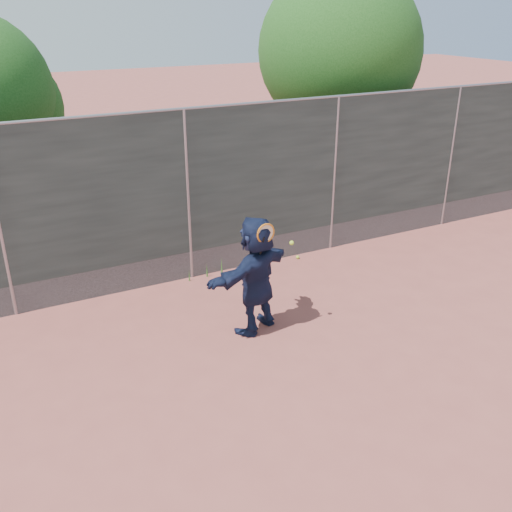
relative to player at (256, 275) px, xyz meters
name	(u,v)px	position (x,y,z in m)	size (l,w,h in m)	color
ground	(288,380)	(-0.23, -1.38, -0.90)	(80.00, 80.00, 0.00)	#9E4C42
player	(256,275)	(0.00, 0.00, 0.00)	(1.67, 0.53, 1.80)	#151D3B
ball_ground	(298,257)	(1.89, 1.93, -0.87)	(0.07, 0.07, 0.07)	#B9DF31
fence	(188,193)	(-0.23, 2.12, 0.68)	(20.00, 0.06, 3.03)	#38423D
swing_action	(268,236)	(0.09, -0.20, 0.67)	(0.61, 0.13, 0.51)	orange
tree_right	(345,55)	(4.45, 4.37, 2.59)	(3.78, 3.60, 5.39)	#382314
weed_clump	(209,269)	(0.07, 2.00, -0.77)	(0.68, 0.07, 0.30)	#387226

